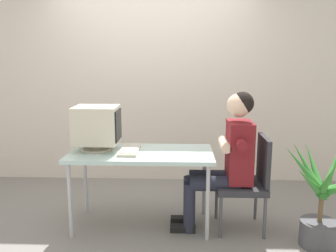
% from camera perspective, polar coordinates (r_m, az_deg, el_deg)
% --- Properties ---
extents(ground_plane, '(12.00, 12.00, 0.00)m').
position_cam_1_polar(ground_plane, '(3.66, -4.15, -15.40)').
color(ground_plane, gray).
extents(wall_back, '(8.00, 0.10, 3.00)m').
position_cam_1_polar(wall_back, '(4.66, 1.20, 9.44)').
color(wall_back, beige).
rests_on(wall_back, ground_plane).
extents(desk, '(1.35, 0.66, 0.74)m').
position_cam_1_polar(desk, '(3.41, -4.31, -5.02)').
color(desk, '#B7B7BC').
rests_on(desk, ground_plane).
extents(crt_monitor, '(0.42, 0.34, 0.42)m').
position_cam_1_polar(crt_monitor, '(3.46, -11.28, 0.06)').
color(crt_monitor, beige).
rests_on(crt_monitor, desk).
extents(keyboard, '(0.17, 0.43, 0.03)m').
position_cam_1_polar(keyboard, '(3.42, -6.12, -3.77)').
color(keyboard, beige).
rests_on(keyboard, desk).
extents(office_chair, '(0.46, 0.46, 0.90)m').
position_cam_1_polar(office_chair, '(3.48, 12.63, -8.17)').
color(office_chair, '#4C4C51').
rests_on(office_chair, ground_plane).
extents(person_seated, '(0.75, 0.55, 1.32)m').
position_cam_1_polar(person_seated, '(3.38, 9.37, -4.66)').
color(person_seated, maroon).
rests_on(person_seated, ground_plane).
extents(potted_plant, '(0.81, 0.76, 0.90)m').
position_cam_1_polar(potted_plant, '(3.39, 23.23, -11.25)').
color(potted_plant, '#4C4C51').
rests_on(potted_plant, ground_plane).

